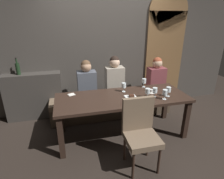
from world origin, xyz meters
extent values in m
plane|color=black|center=(0.00, 0.00, 0.00)|extent=(9.00, 9.00, 0.00)
cube|color=#423D38|center=(0.00, 1.22, 1.50)|extent=(6.00, 0.12, 3.00)
cube|color=brown|center=(1.35, 1.15, 1.05)|extent=(0.90, 0.05, 2.10)
cylinder|color=brown|center=(1.35, 1.15, 2.10)|extent=(0.90, 0.05, 0.90)
cube|color=#38342F|center=(-1.55, 1.04, 0.47)|extent=(1.10, 0.28, 0.95)
cube|color=black|center=(-1.03, -0.35, 0.35)|extent=(0.08, 0.08, 0.69)
cube|color=black|center=(1.03, -0.35, 0.35)|extent=(0.08, 0.08, 0.69)
cube|color=black|center=(-1.03, 0.35, 0.35)|extent=(0.08, 0.08, 0.69)
cube|color=black|center=(1.03, 0.35, 0.35)|extent=(0.08, 0.08, 0.69)
cube|color=#302119|center=(0.00, 0.00, 0.72)|extent=(2.20, 0.84, 0.04)
cube|color=#4A3C2E|center=(0.00, 0.70, 0.17)|extent=(2.50, 0.40, 0.35)
cube|color=brown|center=(0.00, 0.70, 0.40)|extent=(2.50, 0.44, 0.10)
cylinder|color=#302119|center=(-0.15, -0.98, 0.21)|extent=(0.04, 0.04, 0.42)
cylinder|color=#302119|center=(0.21, -0.98, 0.21)|extent=(0.04, 0.04, 0.42)
cylinder|color=#302119|center=(-0.15, -0.62, 0.21)|extent=(0.04, 0.04, 0.42)
cylinder|color=#302119|center=(0.21, -0.62, 0.21)|extent=(0.04, 0.04, 0.42)
cube|color=brown|center=(0.03, -0.80, 0.46)|extent=(0.44, 0.44, 0.08)
cube|color=brown|center=(0.03, -0.61, 0.74)|extent=(0.44, 0.06, 0.48)
cube|color=#4C515B|center=(-0.51, 0.71, 0.73)|extent=(0.36, 0.24, 0.56)
sphere|color=tan|center=(-0.51, 0.71, 1.10)|extent=(0.20, 0.20, 0.20)
sphere|color=brown|center=(-0.51, 0.72, 1.14)|extent=(0.18, 0.18, 0.18)
cube|color=#9E9384|center=(0.05, 0.70, 0.76)|extent=(0.36, 0.24, 0.61)
sphere|color=#DBB293|center=(0.05, 0.70, 1.16)|extent=(0.20, 0.20, 0.20)
sphere|color=black|center=(0.05, 0.71, 1.19)|extent=(0.18, 0.18, 0.18)
cube|color=brown|center=(0.97, 0.71, 0.72)|extent=(0.36, 0.24, 0.54)
sphere|color=tan|center=(0.97, 0.71, 1.08)|extent=(0.20, 0.20, 0.20)
sphere|color=brown|center=(0.97, 0.72, 1.12)|extent=(0.18, 0.18, 0.18)
cylinder|color=black|center=(-1.76, 1.03, 1.06)|extent=(0.08, 0.08, 0.22)
cylinder|color=black|center=(-1.76, 1.03, 1.21)|extent=(0.03, 0.03, 0.09)
cylinder|color=black|center=(-1.76, 1.03, 1.27)|extent=(0.03, 0.03, 0.02)
cylinder|color=silver|center=(0.62, -0.26, 0.74)|extent=(0.06, 0.06, 0.00)
cylinder|color=silver|center=(0.62, -0.26, 0.78)|extent=(0.01, 0.01, 0.07)
cylinder|color=silver|center=(0.62, -0.26, 0.86)|extent=(0.08, 0.08, 0.08)
cylinder|color=gold|center=(0.62, -0.26, 0.84)|extent=(0.07, 0.07, 0.04)
cylinder|color=silver|center=(0.08, 0.20, 0.74)|extent=(0.06, 0.06, 0.00)
cylinder|color=silver|center=(0.08, 0.20, 0.78)|extent=(0.01, 0.01, 0.07)
cylinder|color=silver|center=(0.08, 0.20, 0.86)|extent=(0.08, 0.08, 0.08)
cylinder|color=maroon|center=(0.08, 0.20, 0.84)|extent=(0.07, 0.07, 0.03)
cylinder|color=silver|center=(0.74, -0.17, 0.74)|extent=(0.06, 0.06, 0.00)
cylinder|color=silver|center=(0.74, -0.17, 0.78)|extent=(0.01, 0.01, 0.07)
cylinder|color=silver|center=(0.74, -0.17, 0.86)|extent=(0.08, 0.08, 0.08)
cylinder|color=maroon|center=(0.74, -0.17, 0.83)|extent=(0.07, 0.07, 0.03)
cylinder|color=silver|center=(0.51, -0.15, 0.74)|extent=(0.06, 0.06, 0.00)
cylinder|color=silver|center=(0.51, -0.15, 0.78)|extent=(0.01, 0.01, 0.07)
cylinder|color=silver|center=(0.51, -0.15, 0.86)|extent=(0.08, 0.08, 0.08)
cylinder|color=silver|center=(0.52, 0.34, 0.74)|extent=(0.06, 0.06, 0.00)
cylinder|color=silver|center=(0.52, 0.34, 0.78)|extent=(0.01, 0.01, 0.07)
cylinder|color=silver|center=(0.52, 0.34, 0.86)|extent=(0.08, 0.08, 0.08)
cylinder|color=maroon|center=(0.52, 0.34, 0.84)|extent=(0.07, 0.07, 0.04)
cylinder|color=silver|center=(0.38, -0.15, 0.74)|extent=(0.06, 0.06, 0.00)
cylinder|color=silver|center=(0.38, -0.15, 0.78)|extent=(0.01, 0.01, 0.07)
cylinder|color=silver|center=(0.38, -0.15, 0.86)|extent=(0.08, 0.08, 0.08)
cylinder|color=white|center=(0.54, 0.04, 0.74)|extent=(0.12, 0.12, 0.01)
cylinder|color=white|center=(0.54, 0.04, 0.78)|extent=(0.06, 0.06, 0.06)
cylinder|color=brown|center=(0.54, 0.04, 0.80)|extent=(0.05, 0.05, 0.01)
cube|color=white|center=(0.12, -0.07, 0.74)|extent=(0.19, 0.19, 0.01)
cube|color=#381E14|center=(0.13, -0.07, 0.77)|extent=(0.08, 0.06, 0.04)
cube|color=silver|center=(-0.82, 0.29, 0.74)|extent=(0.14, 0.13, 0.01)
camera|label=1|loc=(-0.86, -2.69, 1.97)|focal=29.60mm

